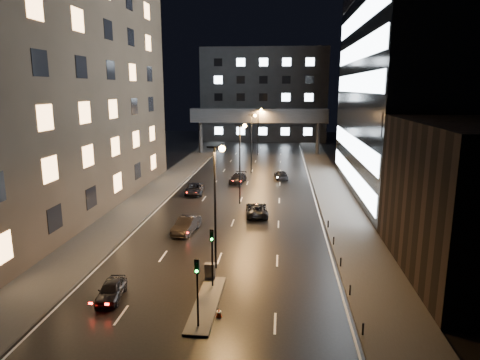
{
  "coord_description": "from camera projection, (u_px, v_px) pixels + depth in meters",
  "views": [
    {
      "loc": [
        5.19,
        -24.43,
        14.5
      ],
      "look_at": [
        0.44,
        23.81,
        4.0
      ],
      "focal_mm": 32.0,
      "sensor_mm": 36.0,
      "label": 1
    }
  ],
  "objects": [
    {
      "name": "car_toward_b",
      "position": [
        281.0,
        175.0,
        69.0
      ],
      "size": [
        2.52,
        4.92,
        1.37
      ],
      "primitive_type": "imported",
      "rotation": [
        0.0,
        0.0,
        3.27
      ],
      "color": "black",
      "rests_on": "ground"
    },
    {
      "name": "median_island",
      "position": [
        207.0,
        303.0,
        29.24
      ],
      "size": [
        1.6,
        8.0,
        0.15
      ],
      "primitive_type": "cube",
      "color": "#383533",
      "rests_on": "ground"
    },
    {
      "name": "ground",
      "position": [
        247.0,
        183.0,
        66.24
      ],
      "size": [
        160.0,
        160.0,
        0.0
      ],
      "primitive_type": "plane",
      "color": "black",
      "rests_on": "ground"
    },
    {
      "name": "traffic_signal_near",
      "position": [
        212.0,
        248.0,
        31.02
      ],
      "size": [
        0.28,
        0.34,
        4.4
      ],
      "color": "black",
      "rests_on": "median_island"
    },
    {
      "name": "traffic_signal_far",
      "position": [
        197.0,
        282.0,
        25.67
      ],
      "size": [
        0.28,
        0.34,
        4.4
      ],
      "color": "black",
      "rests_on": "median_island"
    },
    {
      "name": "car_toward_a",
      "position": [
        257.0,
        209.0,
        49.43
      ],
      "size": [
        2.92,
        5.44,
        1.45
      ],
      "primitive_type": "imported",
      "rotation": [
        0.0,
        0.0,
        3.24
      ],
      "color": "black",
      "rests_on": "ground"
    },
    {
      "name": "cone_a",
      "position": [
        219.0,
        313.0,
        27.6
      ],
      "size": [
        0.43,
        0.43,
        0.55
      ],
      "primitive_type": "cone",
      "rotation": [
        0.0,
        0.0,
        -0.06
      ],
      "color": "#FD3B0D",
      "rests_on": "ground"
    },
    {
      "name": "bollard_row",
      "position": [
        345.0,
        276.0,
        32.58
      ],
      "size": [
        0.12,
        25.12,
        0.9
      ],
      "color": "black",
      "rests_on": "ground"
    },
    {
      "name": "building_left",
      "position": [
        40.0,
        38.0,
        48.6
      ],
      "size": [
        15.0,
        48.0,
        40.0
      ],
      "primitive_type": "cube",
      "color": "#2D2319",
      "rests_on": "ground"
    },
    {
      "name": "sidewalk_left",
      "position": [
        160.0,
        188.0,
        62.56
      ],
      "size": [
        5.0,
        110.0,
        0.15
      ],
      "primitive_type": "cube",
      "color": "#383533",
      "rests_on": "ground"
    },
    {
      "name": "building_right_low",
      "position": [
        474.0,
        200.0,
        32.9
      ],
      "size": [
        10.0,
        18.0,
        12.0
      ],
      "primitive_type": "cube",
      "color": "black",
      "rests_on": "ground"
    },
    {
      "name": "building_far",
      "position": [
        264.0,
        95.0,
        120.0
      ],
      "size": [
        34.0,
        14.0,
        25.0
      ],
      "primitive_type": "cube",
      "color": "#333335",
      "rests_on": "ground"
    },
    {
      "name": "car_away_b",
      "position": [
        186.0,
        225.0,
        43.53
      ],
      "size": [
        2.29,
        4.99,
        1.59
      ],
      "primitive_type": "imported",
      "rotation": [
        0.0,
        0.0,
        -0.13
      ],
      "color": "black",
      "rests_on": "ground"
    },
    {
      "name": "car_away_d",
      "position": [
        238.0,
        178.0,
        66.35
      ],
      "size": [
        2.66,
        5.16,
        1.43
      ],
      "primitive_type": "imported",
      "rotation": [
        0.0,
        0.0,
        -0.14
      ],
      "color": "black",
      "rests_on": "ground"
    },
    {
      "name": "streetlight_mid_b",
      "position": [
        252.0,
        136.0,
        72.63
      ],
      "size": [
        1.45,
        0.5,
        10.15
      ],
      "color": "black",
      "rests_on": "ground"
    },
    {
      "name": "streetlight_near",
      "position": [
        217.0,
        191.0,
        33.72
      ],
      "size": [
        1.45,
        0.5,
        10.15
      ],
      "color": "black",
      "rests_on": "ground"
    },
    {
      "name": "streetlight_mid_a",
      "position": [
        241.0,
        153.0,
        53.18
      ],
      "size": [
        1.45,
        0.5,
        10.15
      ],
      "color": "black",
      "rests_on": "ground"
    },
    {
      "name": "streetlight_far",
      "position": [
        259.0,
        126.0,
        92.08
      ],
      "size": [
        1.45,
        0.5,
        10.15
      ],
      "color": "black",
      "rests_on": "ground"
    },
    {
      "name": "car_away_a",
      "position": [
        111.0,
        290.0,
        29.89
      ],
      "size": [
        1.99,
        4.01,
        1.31
      ],
      "primitive_type": "imported",
      "rotation": [
        0.0,
        0.0,
        0.12
      ],
      "color": "black",
      "rests_on": "ground"
    },
    {
      "name": "sidewalk_right",
      "position": [
        333.0,
        192.0,
        60.16
      ],
      "size": [
        5.0,
        110.0,
        0.15
      ],
      "primitive_type": "cube",
      "color": "#383533",
      "rests_on": "ground"
    },
    {
      "name": "utility_cabinet",
      "position": [
        210.0,
        271.0,
        32.73
      ],
      "size": [
        0.8,
        0.53,
        1.22
      ],
      "primitive_type": "cube",
      "rotation": [
        0.0,
        0.0,
        0.04
      ],
      "color": "#434345",
      "rests_on": "median_island"
    },
    {
      "name": "building_right_glass",
      "position": [
        438.0,
        24.0,
        55.19
      ],
      "size": [
        20.0,
        36.0,
        45.0
      ],
      "primitive_type": "cube",
      "color": "black",
      "rests_on": "ground"
    },
    {
      "name": "skybridge",
      "position": [
        259.0,
        116.0,
        93.65
      ],
      "size": [
        30.0,
        3.0,
        10.0
      ],
      "color": "#333335",
      "rests_on": "ground"
    },
    {
      "name": "car_away_c",
      "position": [
        194.0,
        189.0,
        59.34
      ],
      "size": [
        2.79,
        5.35,
        1.44
      ],
      "primitive_type": "imported",
      "rotation": [
        0.0,
        0.0,
        0.08
      ],
      "color": "black",
      "rests_on": "ground"
    }
  ]
}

